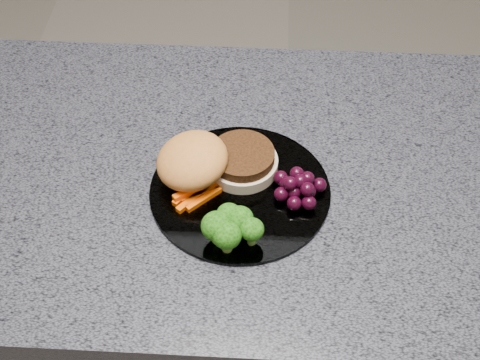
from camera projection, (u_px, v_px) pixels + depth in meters
name	position (u px, v px, depth m)	size (l,w,h in m)	color
island_cabinet	(295.00, 332.00, 1.34)	(1.20, 0.60, 0.86)	#54301C
countertop	(313.00, 183.00, 1.00)	(1.20, 0.60, 0.04)	#4C4D57
plate	(240.00, 191.00, 0.96)	(0.26, 0.26, 0.01)	white
burger	(210.00, 163.00, 0.96)	(0.21, 0.16, 0.06)	beige
carrot_sticks	(195.00, 192.00, 0.95)	(0.07, 0.07, 0.02)	#FA5504
broccoli	(230.00, 226.00, 0.88)	(0.08, 0.07, 0.05)	olive
grape_bunch	(299.00, 187.00, 0.94)	(0.08, 0.07, 0.04)	black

